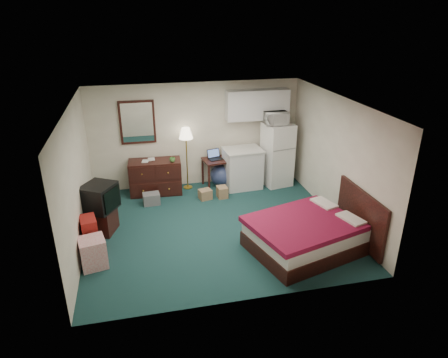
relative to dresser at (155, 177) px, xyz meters
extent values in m
cube|color=#0E272A|center=(1.05, -1.88, -0.41)|extent=(5.00, 4.50, 0.01)
cube|color=beige|center=(1.05, -1.88, 2.09)|extent=(5.00, 4.50, 0.01)
cube|color=beige|center=(1.05, 0.37, 0.84)|extent=(5.00, 0.01, 2.50)
cube|color=beige|center=(1.05, -4.13, 0.84)|extent=(5.00, 0.01, 2.50)
cube|color=beige|center=(-1.45, -1.88, 0.84)|extent=(0.01, 4.50, 2.50)
cube|color=beige|center=(3.55, -1.88, 0.84)|extent=(0.01, 4.50, 2.50)
sphere|color=navy|center=(1.60, 0.07, -0.13)|extent=(0.68, 0.68, 0.56)
imported|color=white|center=(2.86, -0.15, 1.31)|extent=(0.54, 0.30, 0.36)
imported|color=#8C6D4E|center=(-0.28, 0.01, 0.51)|extent=(0.15, 0.04, 0.20)
imported|color=#8C6D4E|center=(-0.14, 0.09, 0.51)|extent=(0.15, 0.02, 0.21)
imported|color=#4B8339|center=(0.40, -0.17, 0.47)|extent=(0.15, 0.13, 0.13)
camera|label=1|loc=(-0.34, -8.74, 3.64)|focal=32.00mm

